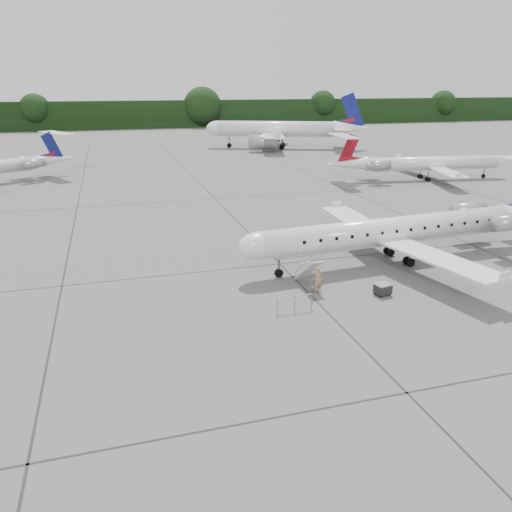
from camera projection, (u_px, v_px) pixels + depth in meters
name	position (u px, v px, depth m)	size (l,w,h in m)	color
ground	(382.00, 287.00, 33.43)	(320.00, 320.00, 0.00)	#5E5E5C
treeline	(162.00, 114.00, 149.93)	(260.00, 4.00, 8.00)	black
main_regional_jet	(392.00, 218.00, 36.97)	(26.95, 19.41, 6.91)	silver
airstair	(308.00, 271.00, 33.10)	(0.85, 2.48, 2.17)	silver
passenger	(318.00, 281.00, 31.92)	(0.69, 0.45, 1.89)	#906F4F
safety_railing	(295.00, 304.00, 29.59)	(2.20, 0.08, 1.00)	gray
baggage_cart	(383.00, 289.00, 31.98)	(0.95, 0.77, 0.82)	black
bg_narrowbody	(275.00, 121.00, 102.35)	(30.62, 22.05, 10.99)	silver
bg_regional_right	(432.00, 157.00, 69.38)	(24.45, 17.61, 6.41)	silver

